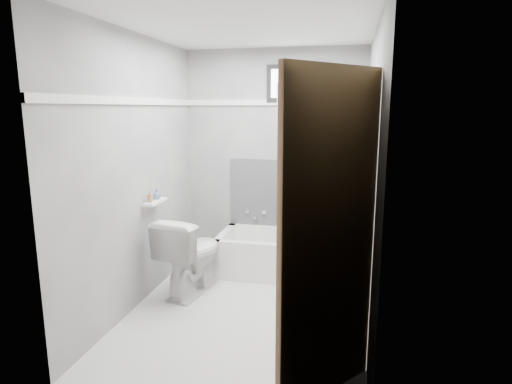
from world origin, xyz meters
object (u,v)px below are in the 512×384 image
(soap_bottle_a, at_px, (150,197))
(soap_bottle_b, at_px, (157,194))
(office_chair, at_px, (328,218))
(bathtub, at_px, (288,255))
(toilet, at_px, (191,255))
(door, at_px, (376,261))

(soap_bottle_a, bearing_deg, soap_bottle_b, 90.00)
(office_chair, bearing_deg, soap_bottle_a, -134.44)
(soap_bottle_b, bearing_deg, soap_bottle_a, -90.00)
(bathtub, xyz_separation_m, office_chair, (0.41, 0.05, 0.42))
(bathtub, xyz_separation_m, soap_bottle_b, (-1.17, -0.69, 0.75))
(bathtub, relative_size, soap_bottle_b, 15.15)
(toilet, bearing_deg, door, 146.44)
(bathtub, bearing_deg, door, -71.25)
(door, bearing_deg, toilet, 136.02)
(soap_bottle_a, distance_m, soap_bottle_b, 0.14)
(bathtub, distance_m, soap_bottle_a, 1.62)
(toilet, bearing_deg, soap_bottle_b, 14.00)
(bathtub, xyz_separation_m, toilet, (-0.85, -0.67, 0.17))
(soap_bottle_b, bearing_deg, toilet, 3.58)
(toilet, height_order, door, door)
(toilet, height_order, soap_bottle_b, soap_bottle_b)
(bathtub, height_order, door, door)
(soap_bottle_a, height_order, soap_bottle_b, soap_bottle_a)
(soap_bottle_a, bearing_deg, toilet, 26.57)
(office_chair, distance_m, door, 2.32)
(toilet, bearing_deg, soap_bottle_a, 36.98)
(toilet, xyz_separation_m, soap_bottle_b, (-0.32, -0.02, 0.58))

